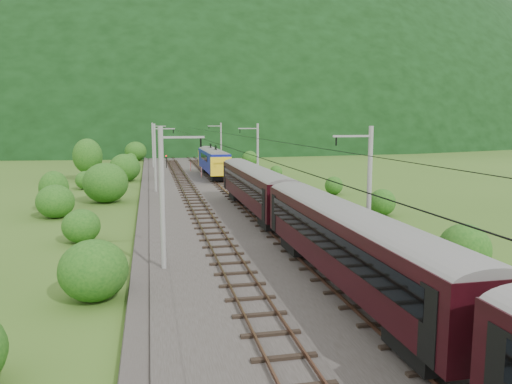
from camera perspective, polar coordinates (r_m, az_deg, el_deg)
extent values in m
plane|color=#37581B|center=(29.99, 1.60, -8.53)|extent=(600.00, 600.00, 0.00)
cube|color=#38332D|center=(39.44, -1.83, -4.25)|extent=(14.00, 220.00, 0.30)
cube|color=brown|center=(38.95, -6.37, -3.93)|extent=(0.08, 220.00, 0.15)
cube|color=brown|center=(39.11, -4.27, -3.85)|extent=(0.08, 220.00, 0.15)
cube|color=black|center=(39.05, -5.31, -4.09)|extent=(2.40, 220.00, 0.12)
cube|color=brown|center=(39.69, 0.56, -3.65)|extent=(0.08, 220.00, 0.15)
cube|color=brown|center=(40.02, 2.57, -3.56)|extent=(0.08, 220.00, 0.15)
cube|color=black|center=(39.88, 1.57, -3.80)|extent=(2.40, 220.00, 0.12)
cylinder|color=gray|center=(28.25, -10.67, -0.75)|extent=(0.28, 0.28, 8.00)
cube|color=gray|center=(27.99, -8.39, 6.21)|extent=(2.40, 0.12, 0.12)
cylinder|color=black|center=(28.09, -6.33, 5.64)|extent=(0.10, 0.10, 0.50)
cylinder|color=gray|center=(60.08, -11.47, 3.85)|extent=(0.28, 0.28, 8.00)
cube|color=gray|center=(59.95, -10.41, 7.13)|extent=(2.40, 0.12, 0.12)
cylinder|color=black|center=(60.00, -9.44, 6.86)|extent=(0.10, 0.10, 0.50)
cylinder|color=gray|center=(92.02, -11.72, 5.27)|extent=(0.28, 0.28, 8.00)
cube|color=gray|center=(91.94, -11.02, 7.40)|extent=(2.40, 0.12, 0.12)
cylinder|color=black|center=(91.97, -10.39, 7.23)|extent=(0.10, 0.10, 0.50)
cylinder|color=gray|center=(123.99, -11.84, 5.95)|extent=(0.28, 0.28, 8.00)
cube|color=gray|center=(123.94, -11.32, 7.54)|extent=(2.40, 0.12, 0.12)
cylinder|color=black|center=(123.96, -10.85, 7.41)|extent=(0.10, 0.10, 0.50)
cylinder|color=gray|center=(155.98, -11.91, 6.35)|extent=(0.28, 0.28, 8.00)
cube|color=gray|center=(155.93, -11.50, 7.61)|extent=(2.40, 0.12, 0.12)
cylinder|color=black|center=(155.95, -11.12, 7.51)|extent=(0.10, 0.10, 0.50)
cylinder|color=gray|center=(31.10, 12.81, -0.01)|extent=(0.28, 0.28, 8.00)
cube|color=gray|center=(30.33, 10.94, 6.29)|extent=(2.40, 0.12, 0.12)
cylinder|color=black|center=(29.96, 9.15, 5.74)|extent=(0.10, 0.10, 0.50)
cylinder|color=gray|center=(61.47, 0.19, 4.11)|extent=(0.28, 0.28, 8.00)
cube|color=gray|center=(61.08, -0.91, 7.27)|extent=(2.40, 0.12, 0.12)
cylinder|color=black|center=(60.90, -1.84, 6.99)|extent=(0.10, 0.10, 0.50)
cylinder|color=gray|center=(92.94, -4.02, 5.44)|extent=(0.28, 0.28, 8.00)
cube|color=gray|center=(92.68, -4.78, 7.53)|extent=(2.40, 0.12, 0.12)
cylinder|color=black|center=(92.56, -5.40, 7.33)|extent=(0.10, 0.10, 0.50)
cylinder|color=gray|center=(124.67, -6.10, 6.09)|extent=(0.28, 0.28, 8.00)
cube|color=gray|center=(124.48, -6.68, 7.64)|extent=(2.40, 0.12, 0.12)
cylinder|color=black|center=(124.40, -7.14, 7.49)|extent=(0.10, 0.10, 0.50)
cylinder|color=gray|center=(156.52, -7.34, 6.47)|extent=(0.28, 0.28, 8.00)
cube|color=gray|center=(156.37, -7.80, 7.70)|extent=(2.40, 0.12, 0.12)
cylinder|color=black|center=(156.30, -8.17, 7.58)|extent=(0.10, 0.10, 0.50)
cylinder|color=black|center=(38.20, -5.44, 5.84)|extent=(0.03, 198.00, 0.03)
cylinder|color=black|center=(39.05, 1.60, 5.93)|extent=(0.03, 198.00, 0.03)
ellipsoid|color=black|center=(288.13, -10.77, 6.25)|extent=(504.00, 360.00, 244.00)
cube|color=black|center=(24.41, 10.54, -5.69)|extent=(2.72, 20.62, 2.81)
cylinder|color=gray|center=(24.15, 10.62, -2.77)|extent=(2.72, 20.52, 2.72)
cube|color=black|center=(23.85, 7.49, -5.11)|extent=(0.05, 18.15, 1.08)
cube|color=black|center=(24.89, 13.50, -4.71)|extent=(0.05, 18.15, 1.08)
cube|color=black|center=(18.89, 19.14, -16.05)|extent=(2.06, 3.00, 0.84)
cube|color=black|center=(31.43, 5.39, -5.91)|extent=(2.06, 3.00, 0.84)
cube|color=black|center=(44.83, -0.10, 0.72)|extent=(2.72, 20.62, 2.81)
cylinder|color=gray|center=(44.68, -0.10, 2.33)|extent=(2.72, 20.52, 2.72)
cube|color=black|center=(44.52, -1.83, 1.10)|extent=(0.05, 18.15, 1.08)
cube|color=black|center=(45.09, 1.62, 1.19)|extent=(0.05, 18.15, 1.08)
cube|color=black|center=(38.18, 2.15, -3.37)|extent=(2.06, 3.00, 0.84)
cube|color=black|center=(52.09, -1.74, -0.28)|extent=(2.06, 3.00, 0.84)
cube|color=navy|center=(74.35, -4.92, 3.63)|extent=(2.72, 16.87, 2.81)
cylinder|color=gray|center=(74.26, -4.93, 4.60)|extent=(2.72, 16.79, 2.72)
cube|color=black|center=(74.17, -5.98, 3.86)|extent=(0.05, 14.85, 1.08)
cube|color=black|center=(74.51, -3.86, 3.91)|extent=(0.05, 14.85, 1.08)
cube|color=black|center=(68.69, -4.28, 1.73)|extent=(2.06, 3.00, 0.84)
cube|color=black|center=(80.35, -5.43, 2.64)|extent=(2.06, 3.00, 0.84)
cube|color=yellow|center=(82.52, -5.63, 3.93)|extent=(2.77, 0.50, 2.53)
cube|color=yellow|center=(66.23, -4.02, 2.93)|extent=(2.77, 0.50, 2.53)
cube|color=black|center=(77.20, -5.21, 5.22)|extent=(0.08, 1.60, 0.84)
cylinder|color=red|center=(84.13, -7.48, 2.89)|extent=(0.16, 0.16, 1.48)
cylinder|color=red|center=(74.74, -6.25, 2.26)|extent=(0.16, 0.16, 1.49)
cylinder|color=black|center=(90.31, -10.22, 3.38)|extent=(0.15, 0.15, 2.10)
sphere|color=red|center=(90.23, -10.24, 4.08)|extent=(0.25, 0.25, 0.25)
ellipsoid|color=#1A4C14|center=(25.42, -18.08, -8.51)|extent=(3.31, 3.31, 2.98)
ellipsoid|color=#1A4C14|center=(37.53, -19.35, -3.70)|extent=(2.68, 2.68, 2.41)
ellipsoid|color=#1A4C14|center=(47.81, -21.96, -1.01)|extent=(3.33, 3.33, 3.00)
ellipsoid|color=#1A4C14|center=(55.02, -16.82, 1.01)|extent=(4.72, 4.72, 4.25)
ellipsoid|color=#1A4C14|center=(66.71, -18.88, 1.29)|extent=(2.61, 2.61, 2.35)
ellipsoid|color=#1A4C14|center=(73.99, -14.76, 2.72)|extent=(4.41, 4.41, 3.97)
ellipsoid|color=#1A4C14|center=(85.81, -14.96, 2.68)|extent=(1.96, 1.96, 1.76)
ellipsoid|color=#1A4C14|center=(95.16, -15.32, 3.24)|extent=(2.21, 2.21, 1.99)
ellipsoid|color=#1A4C14|center=(105.32, -14.11, 3.75)|extent=(2.32, 2.32, 2.09)
ellipsoid|color=#1A4C14|center=(111.83, -13.59, 4.55)|extent=(4.67, 4.67, 4.20)
ellipsoid|color=#1A4C14|center=(120.66, -14.13, 4.37)|extent=(2.76, 2.76, 2.49)
cylinder|color=black|center=(51.07, -22.02, -0.95)|extent=(0.24, 0.24, 2.14)
ellipsoid|color=#1A4C14|center=(50.90, -22.09, 0.40)|extent=(2.75, 2.75, 3.30)
cylinder|color=black|center=(77.11, -18.63, 2.52)|extent=(0.24, 0.24, 3.30)
ellipsoid|color=#1A4C14|center=(76.96, -18.70, 3.92)|extent=(4.25, 4.25, 5.10)
ellipsoid|color=#1A4C14|center=(30.50, 22.69, -6.33)|extent=(2.90, 2.90, 2.61)
ellipsoid|color=#1A4C14|center=(47.09, 14.23, -1.29)|extent=(2.44, 2.44, 2.20)
ellipsoid|color=#1A4C14|center=(59.42, 8.88, 0.63)|extent=(2.13, 2.13, 1.92)
ellipsoid|color=#1A4C14|center=(75.59, 2.30, 2.24)|extent=(1.94, 1.94, 1.74)
ellipsoid|color=#1A4C14|center=(95.06, -0.71, 3.74)|extent=(3.00, 3.00, 2.70)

